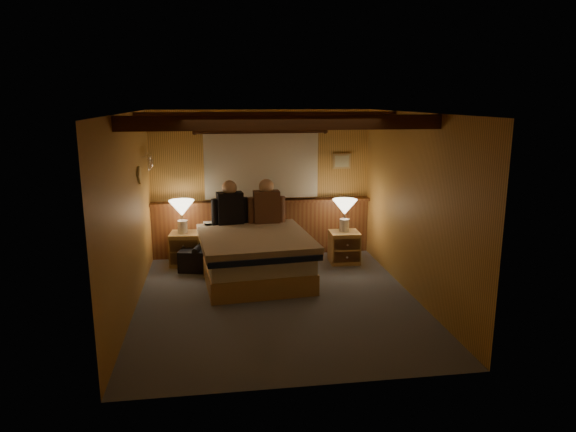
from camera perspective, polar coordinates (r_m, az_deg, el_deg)
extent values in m
plane|color=#4F565E|center=(6.80, -1.19, -9.27)|extent=(4.20, 4.20, 0.00)
plane|color=#BA8145|center=(6.30, -1.29, 11.39)|extent=(4.20, 4.20, 0.00)
plane|color=gold|center=(8.50, -2.98, 3.62)|extent=(3.60, 0.00, 3.60)
plane|color=gold|center=(6.48, -17.24, 0.15)|extent=(0.00, 4.20, 4.20)
plane|color=gold|center=(6.89, 13.78, 1.10)|extent=(0.00, 4.20, 4.20)
plane|color=gold|center=(4.44, 2.12, -5.02)|extent=(3.60, 0.00, 3.60)
cube|color=brown|center=(8.59, -2.89, -1.38)|extent=(3.60, 0.12, 0.90)
cube|color=brown|center=(8.43, -2.88, 1.61)|extent=(3.60, 0.22, 0.04)
cylinder|color=#472511|center=(8.32, -3.00, 9.32)|extent=(2.10, 0.05, 0.05)
sphere|color=#472511|center=(8.29, -10.33, 9.12)|extent=(0.08, 0.08, 0.08)
sphere|color=#472511|center=(8.48, 4.18, 9.37)|extent=(0.08, 0.08, 0.08)
cube|color=#ECE7CC|center=(8.38, -2.96, 5.57)|extent=(1.85, 0.08, 1.05)
cube|color=#472511|center=(5.71, -0.54, 10.34)|extent=(3.60, 0.15, 0.16)
cube|color=#472511|center=(7.20, -2.18, 10.85)|extent=(3.60, 0.15, 0.16)
cylinder|color=white|center=(7.95, -15.35, 6.55)|extent=(0.03, 0.55, 0.03)
torus|color=white|center=(7.81, -15.20, 5.57)|extent=(0.01, 0.21, 0.21)
torus|color=white|center=(8.04, -15.02, 5.77)|extent=(0.01, 0.21, 0.21)
cube|color=tan|center=(8.66, 5.99, 6.08)|extent=(0.30, 0.03, 0.25)
cube|color=#EEE1C4|center=(8.64, 6.01, 6.07)|extent=(0.24, 0.01, 0.19)
cube|color=tan|center=(7.60, -3.81, -5.73)|extent=(1.60, 2.03, 0.29)
cube|color=silver|center=(7.52, -3.84, -3.87)|extent=(1.56, 1.99, 0.23)
cube|color=black|center=(7.25, -3.53, -3.31)|extent=(1.63, 1.66, 0.08)
cube|color=tan|center=(7.35, -3.71, -2.55)|extent=(1.69, 1.85, 0.11)
cube|color=silver|center=(8.13, -7.28, -1.26)|extent=(0.60, 0.38, 0.15)
cube|color=silver|center=(8.24, -2.25, -0.98)|extent=(0.60, 0.38, 0.15)
cube|color=tan|center=(8.27, -11.29, -3.57)|extent=(0.51, 0.47, 0.52)
cube|color=brown|center=(8.05, -11.53, -3.27)|extent=(0.42, 0.06, 0.18)
cube|color=brown|center=(8.11, -11.46, -4.67)|extent=(0.42, 0.06, 0.18)
cylinder|color=white|center=(8.05, -11.53, -3.27)|extent=(0.03, 0.03, 0.03)
cylinder|color=white|center=(8.11, -11.46, -4.67)|extent=(0.03, 0.03, 0.03)
cube|color=tan|center=(8.26, 6.25, -3.45)|extent=(0.47, 0.43, 0.51)
cube|color=brown|center=(8.05, 6.57, -3.15)|extent=(0.41, 0.03, 0.18)
cube|color=brown|center=(8.10, 6.54, -4.53)|extent=(0.41, 0.03, 0.18)
cylinder|color=white|center=(8.05, 6.57, -3.15)|extent=(0.03, 0.03, 0.03)
cylinder|color=white|center=(8.10, 6.54, -4.53)|extent=(0.03, 0.03, 0.03)
cylinder|color=silver|center=(8.19, -11.64, -1.16)|extent=(0.15, 0.15, 0.20)
cylinder|color=white|center=(8.16, -11.68, -0.26)|extent=(0.03, 0.03, 0.11)
cone|color=#F8EAC2|center=(8.13, -11.73, 0.87)|extent=(0.39, 0.39, 0.24)
cylinder|color=silver|center=(8.21, 6.27, -1.01)|extent=(0.15, 0.15, 0.20)
cylinder|color=white|center=(8.18, 6.30, -0.12)|extent=(0.03, 0.03, 0.11)
cone|color=#F8EAC2|center=(8.15, 6.32, 1.00)|extent=(0.39, 0.39, 0.24)
cube|color=black|center=(8.01, -6.46, 0.80)|extent=(0.42, 0.28, 0.52)
cylinder|color=black|center=(7.98, -8.07, 0.41)|extent=(0.12, 0.12, 0.42)
cylinder|color=black|center=(8.06, -4.85, 0.61)|extent=(0.12, 0.12, 0.42)
sphere|color=tan|center=(7.94, -6.52, 3.15)|extent=(0.23, 0.23, 0.23)
cube|color=#523120|center=(8.03, -2.40, 0.94)|extent=(0.41, 0.24, 0.53)
cylinder|color=#523120|center=(8.01, -4.05, 0.58)|extent=(0.13, 0.13, 0.42)
cylinder|color=#523120|center=(8.07, -0.77, 0.70)|extent=(0.13, 0.13, 0.42)
sphere|color=tan|center=(7.97, -2.43, 3.31)|extent=(0.23, 0.23, 0.23)
cube|color=black|center=(7.96, -9.99, -4.88)|extent=(0.60, 0.44, 0.33)
cylinder|color=black|center=(7.90, -10.04, -3.61)|extent=(0.16, 0.34, 0.09)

